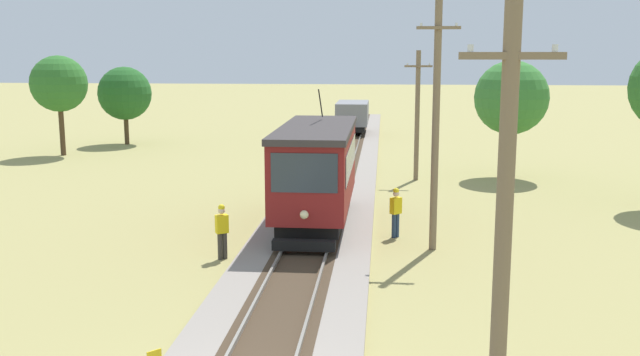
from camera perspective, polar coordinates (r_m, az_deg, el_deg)
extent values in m
cube|color=maroon|center=(25.60, -0.28, 0.92)|extent=(2.50, 8.00, 2.60)
cube|color=#383333|center=(25.41, -0.28, 4.06)|extent=(2.60, 8.32, 0.22)
cube|color=black|center=(25.91, -0.28, -2.53)|extent=(2.10, 7.04, 0.44)
cube|color=#2D3842|center=(21.59, -1.31, 0.41)|extent=(2.10, 0.03, 1.25)
cube|color=#2D3842|center=(25.46, 2.55, 1.68)|extent=(0.02, 6.72, 1.04)
sphere|color=#F4EAB2|center=(21.81, -1.31, -3.03)|extent=(0.28, 0.28, 0.28)
cylinder|color=black|center=(26.92, 0.05, 6.14)|extent=(0.05, 1.67, 1.19)
cube|color=black|center=(21.92, -1.34, -5.53)|extent=(2.00, 0.36, 0.32)
cylinder|color=black|center=(23.74, -0.80, -3.73)|extent=(1.54, 0.80, 0.80)
cylinder|color=black|center=(28.09, 0.16, -1.52)|extent=(1.54, 0.80, 0.80)
cube|color=slate|center=(54.52, 2.69, 5.36)|extent=(2.40, 5.20, 1.70)
cube|color=black|center=(54.62, 2.68, 4.24)|extent=(2.02, 4.78, 0.38)
cylinder|color=black|center=(53.07, 2.60, 4.06)|extent=(1.54, 0.76, 0.76)
cylinder|color=black|center=(56.17, 2.75, 4.41)|extent=(1.54, 0.76, 0.76)
cylinder|color=#7A664C|center=(10.11, 14.74, -6.28)|extent=(0.24, 0.36, 7.32)
cube|color=#7A664C|center=(9.71, 15.50, 9.65)|extent=(1.40, 0.10, 0.10)
cylinder|color=silver|center=(9.63, 12.26, 10.38)|extent=(0.08, 0.08, 0.10)
cylinder|color=silver|center=(9.82, 18.74, 10.07)|extent=(0.08, 0.08, 0.10)
cylinder|color=#7A664C|center=(22.94, 9.48, 4.25)|extent=(0.24, 0.60, 8.23)
cube|color=#7A664C|center=(22.83, 9.72, 12.07)|extent=(1.40, 0.10, 0.10)
cylinder|color=silver|center=(22.80, 8.31, 12.36)|extent=(0.08, 0.08, 0.10)
cylinder|color=silver|center=(22.88, 11.13, 12.27)|extent=(0.08, 0.08, 0.10)
cylinder|color=#7A664C|center=(35.67, 7.98, 5.07)|extent=(0.24, 0.49, 6.56)
cube|color=#7A664C|center=(35.53, 8.09, 9.08)|extent=(1.40, 0.10, 0.10)
cylinder|color=silver|center=(35.50, 7.19, 9.26)|extent=(0.08, 0.08, 0.10)
cylinder|color=silver|center=(35.56, 8.99, 9.21)|extent=(0.08, 0.08, 0.10)
cylinder|color=#38332D|center=(22.31, -7.82, -5.53)|extent=(0.15, 0.15, 0.86)
cylinder|color=#38332D|center=(22.26, -8.21, -5.57)|extent=(0.15, 0.15, 0.86)
cube|color=yellow|center=(22.10, -8.06, -3.75)|extent=(0.45, 0.41, 0.58)
sphere|color=beige|center=(22.00, -8.09, -2.67)|extent=(0.22, 0.22, 0.22)
sphere|color=yellow|center=(21.97, -8.10, -2.41)|extent=(0.21, 0.21, 0.21)
cylinder|color=navy|center=(24.82, 6.35, -3.86)|extent=(0.15, 0.15, 0.86)
cylinder|color=navy|center=(24.71, 6.08, -3.92)|extent=(0.15, 0.15, 0.86)
cube|color=yellow|center=(24.60, 6.25, -2.26)|extent=(0.44, 0.43, 0.58)
sphere|color=beige|center=(24.51, 6.27, -1.28)|extent=(0.22, 0.22, 0.22)
sphere|color=yellow|center=(24.49, 6.27, -1.05)|extent=(0.21, 0.21, 0.21)
cylinder|color=#4C3823|center=(46.89, -20.42, 3.70)|extent=(0.32, 0.32, 3.21)
sphere|color=#2D6B28|center=(46.68, -20.65, 7.26)|extent=(3.51, 3.51, 3.51)
cylinder|color=#4C3823|center=(51.21, -15.61, 3.92)|extent=(0.32, 0.32, 2.21)
sphere|color=#235B23|center=(51.01, -15.74, 6.71)|extent=(3.73, 3.73, 3.73)
cylinder|color=#4C3823|center=(37.45, 15.23, 2.12)|extent=(0.32, 0.32, 2.75)
sphere|color=#387A33|center=(37.17, 15.44, 6.38)|extent=(3.79, 3.79, 3.79)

